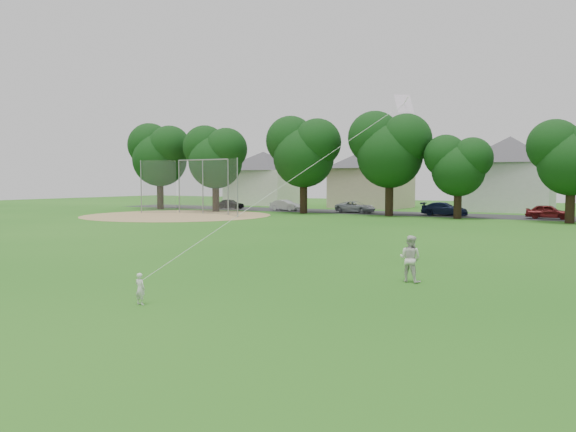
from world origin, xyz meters
The scene contains 10 objects.
ground centered at (0.00, 0.00, 0.00)m, with size 160.00×160.00×0.00m, color #1D5C15.
street centered at (0.00, 42.00, 0.01)m, with size 90.00×7.00×0.01m, color #2D2D30.
dirt_infield centered at (-26.00, 28.00, 0.01)m, with size 18.00×18.00×0.02m, color #9E7F51.
toddler centered at (-0.37, -1.70, 0.44)m, with size 0.32×0.21×0.88m, color silver.
older_boy centered at (4.79, 5.39, 0.78)m, with size 0.76×0.59×1.56m, color silver.
kite centered at (1.51, 3.43, 3.49)m, with size 2.33×5.57×12.32m.
baseball_backstop centered at (-25.64, 30.79, 2.71)m, with size 12.40×2.68×5.43m.
tree_row centered at (-2.34, 36.55, 6.28)m, with size 81.24×8.72×10.35m.
parked_cars centered at (-1.93, 41.00, 0.62)m, with size 53.71×2.37×1.28m.
house_row centered at (0.96, 52.00, 4.69)m, with size 77.09×13.40×10.15m.
Camera 1 is at (10.85, -12.53, 3.38)m, focal length 35.00 mm.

